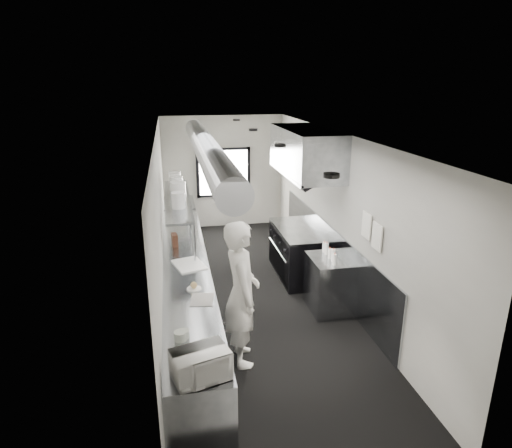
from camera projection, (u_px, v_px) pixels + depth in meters
name	position (u px, v px, depth m)	size (l,w,h in m)	color
floor	(253.00, 295.00, 7.82)	(3.00, 8.00, 0.01)	black
ceiling	(252.00, 135.00, 6.94)	(3.00, 8.00, 0.01)	beige
wall_back	(223.00, 172.00, 11.11)	(3.00, 0.02, 2.80)	#B2B1A9
wall_front	(342.00, 364.00, 3.65)	(3.00, 0.02, 2.80)	#B2B1A9
wall_left	(161.00, 225.00, 7.11)	(0.02, 8.00, 2.80)	#B2B1A9
wall_right	(338.00, 215.00, 7.65)	(0.02, 8.00, 2.80)	#B2B1A9
wall_cladding	(328.00, 254.00, 8.19)	(0.03, 5.50, 1.10)	gray
hvac_duct	(206.00, 148.00, 7.26)	(0.40, 0.40, 6.40)	#909398
service_window	(224.00, 173.00, 11.07)	(1.36, 0.05, 1.25)	white
exhaust_hood	(306.00, 152.00, 7.92)	(0.81, 2.20, 0.88)	gray
prep_counter	(187.00, 291.00, 7.00)	(0.70, 6.00, 0.90)	gray
pass_shelf	(178.00, 200.00, 8.05)	(0.45, 3.00, 0.68)	gray
range	(299.00, 252.00, 8.51)	(0.88, 1.60, 0.94)	black
bottle_station	(330.00, 284.00, 7.23)	(0.65, 0.80, 0.90)	gray
far_work_table	(180.00, 221.00, 10.45)	(0.70, 1.20, 0.90)	gray
notice_sheet_a	(367.00, 225.00, 6.46)	(0.02, 0.28, 0.38)	white
notice_sheet_b	(377.00, 237.00, 6.15)	(0.02, 0.28, 0.38)	white
line_cook	(242.00, 294.00, 5.74)	(0.72, 0.47, 1.97)	silver
microwave	(200.00, 365.00, 4.22)	(0.49, 0.37, 0.29)	white
deli_tub_a	(180.00, 336.00, 4.87)	(0.14, 0.14, 0.10)	#A9B1A3
deli_tub_b	(184.00, 334.00, 4.91)	(0.13, 0.13, 0.09)	#A9B1A3
newspaper	(202.00, 299.00, 5.77)	(0.29, 0.36, 0.01)	silver
small_plate	(194.00, 289.00, 6.05)	(0.20, 0.20, 0.02)	white
pastry	(194.00, 285.00, 6.03)	(0.09, 0.09, 0.09)	tan
cutting_board	(189.00, 264.00, 6.84)	(0.42, 0.56, 0.02)	white
knife_block	(175.00, 240.00, 7.60)	(0.09, 0.19, 0.21)	brown
plate_stack_a	(178.00, 200.00, 7.40)	(0.23, 0.23, 0.27)	white
plate_stack_b	(178.00, 191.00, 7.82)	(0.27, 0.27, 0.35)	white
plate_stack_c	(176.00, 185.00, 8.26)	(0.25, 0.25, 0.35)	white
plate_stack_d	(175.00, 181.00, 8.63)	(0.23, 0.23, 0.35)	white
squeeze_bottle_a	(334.00, 260.00, 6.81)	(0.06, 0.06, 0.18)	white
squeeze_bottle_b	(333.00, 255.00, 6.95)	(0.07, 0.07, 0.20)	white
squeeze_bottle_c	(330.00, 254.00, 7.06)	(0.06, 0.06, 0.17)	white
squeeze_bottle_d	(327.00, 249.00, 7.23)	(0.06, 0.06, 0.19)	white
squeeze_bottle_e	(324.00, 247.00, 7.33)	(0.06, 0.06, 0.17)	white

